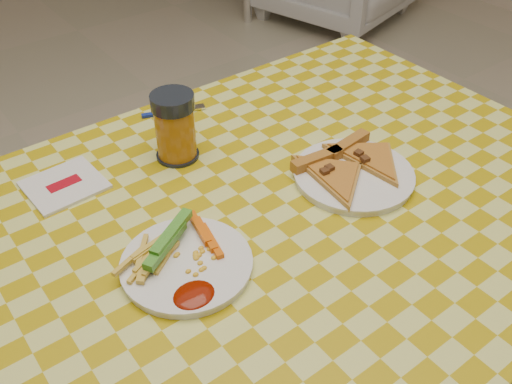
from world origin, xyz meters
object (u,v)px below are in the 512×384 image
Objects in this scene: plate_left at (187,265)px; plate_right at (353,176)px; drink_glass at (175,127)px; table at (263,246)px.

plate_right is at bearing 1.17° from plate_left.
drink_glass is (0.14, 0.26, 0.06)m from plate_left.
drink_glass reaches higher than plate_left.
table is at bearing 9.24° from plate_left.
drink_glass reaches higher than table.
plate_right is (0.19, -0.02, 0.08)m from table.
plate_right is (0.36, 0.01, 0.00)m from plate_left.
plate_right is at bearing -49.38° from drink_glass.
plate_left is 0.92× the size of plate_right.
table is 5.95× the size of plate_right.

